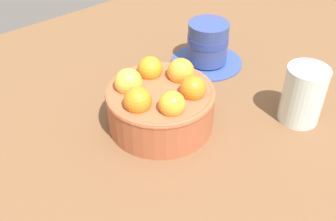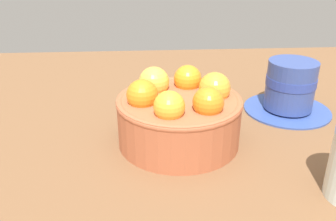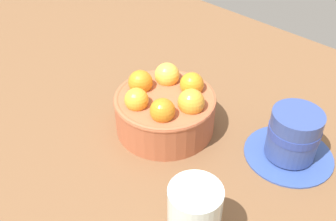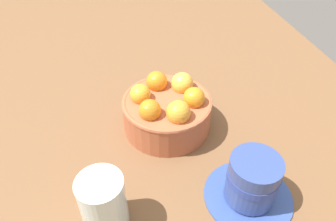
# 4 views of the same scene
# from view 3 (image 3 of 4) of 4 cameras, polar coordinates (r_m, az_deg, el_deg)

# --- Properties ---
(ground_plane) EXTENTS (1.57, 0.93, 0.05)m
(ground_plane) POSITION_cam_3_polar(r_m,az_deg,el_deg) (0.69, -0.41, -3.99)
(ground_plane) COLOR brown
(terracotta_bowl) EXTENTS (0.17, 0.17, 0.10)m
(terracotta_bowl) POSITION_cam_3_polar(r_m,az_deg,el_deg) (0.64, -0.41, 0.43)
(terracotta_bowl) COLOR #AD5938
(terracotta_bowl) RESTS_ON ground_plane
(coffee_cup) EXTENTS (0.14, 0.14, 0.08)m
(coffee_cup) POSITION_cam_3_polar(r_m,az_deg,el_deg) (0.62, 17.82, -3.72)
(coffee_cup) COLOR #324C95
(coffee_cup) RESTS_ON ground_plane
(water_glass) EXTENTS (0.07, 0.07, 0.09)m
(water_glass) POSITION_cam_3_polar(r_m,az_deg,el_deg) (0.49, 3.85, -15.24)
(water_glass) COLOR silver
(water_glass) RESTS_ON ground_plane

